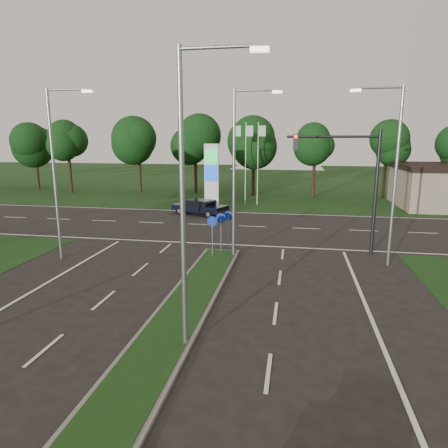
# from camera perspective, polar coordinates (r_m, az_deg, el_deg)

# --- Properties ---
(verge_far) EXTENTS (160.00, 50.00, 0.02)m
(verge_far) POSITION_cam_1_polar(r_m,az_deg,el_deg) (60.72, 6.26, 5.91)
(verge_far) COLOR black
(verge_far) RESTS_ON ground
(cross_road) EXTENTS (160.00, 12.00, 0.02)m
(cross_road) POSITION_cam_1_polar(r_m,az_deg,el_deg) (30.22, 2.18, -0.31)
(cross_road) COLOR black
(cross_road) RESTS_ON ground
(median_kerb) EXTENTS (2.00, 26.00, 0.12)m
(median_kerb) POSITION_cam_1_polar(r_m,az_deg,el_deg) (11.97, -12.19, -20.77)
(median_kerb) COLOR slate
(median_kerb) RESTS_ON ground
(streetlight_median_near) EXTENTS (2.53, 0.22, 9.00)m
(streetlight_median_near) POSITION_cam_1_polar(r_m,az_deg,el_deg) (11.73, -5.05, 5.09)
(streetlight_median_near) COLOR gray
(streetlight_median_near) RESTS_ON ground
(streetlight_median_far) EXTENTS (2.53, 0.22, 9.00)m
(streetlight_median_far) POSITION_cam_1_polar(r_m,az_deg,el_deg) (21.50, 1.96, 8.32)
(streetlight_median_far) COLOR gray
(streetlight_median_far) RESTS_ON ground
(streetlight_left_far) EXTENTS (2.53, 0.22, 9.00)m
(streetlight_left_far) POSITION_cam_1_polar(r_m,az_deg,el_deg) (22.90, -22.75, 7.63)
(streetlight_left_far) COLOR gray
(streetlight_left_far) RESTS_ON ground
(streetlight_right_far) EXTENTS (2.53, 0.22, 9.00)m
(streetlight_right_far) POSITION_cam_1_polar(r_m,az_deg,el_deg) (21.81, 22.88, 7.44)
(streetlight_right_far) COLOR gray
(streetlight_right_far) RESTS_ON ground
(traffic_signal) EXTENTS (5.10, 0.42, 7.00)m
(traffic_signal) POSITION_cam_1_polar(r_m,az_deg,el_deg) (23.52, 17.89, 7.03)
(traffic_signal) COLOR black
(traffic_signal) RESTS_ON ground
(median_signs) EXTENTS (1.16, 1.76, 2.38)m
(median_signs) POSITION_cam_1_polar(r_m,az_deg,el_deg) (22.53, -0.47, -0.15)
(median_signs) COLOR gray
(median_signs) RESTS_ON ground
(gas_pylon) EXTENTS (5.80, 1.26, 8.00)m
(gas_pylon) POSITION_cam_1_polar(r_m,az_deg,el_deg) (39.21, -1.46, 7.29)
(gas_pylon) COLOR silver
(gas_pylon) RESTS_ON ground
(treeline_far) EXTENTS (6.00, 6.00, 9.90)m
(treeline_far) POSITION_cam_1_polar(r_m,az_deg,el_deg) (45.34, 5.24, 12.50)
(treeline_far) COLOR black
(treeline_far) RESTS_ON ground
(navy_sedan) EXTENTS (5.14, 3.58, 1.31)m
(navy_sedan) POSITION_cam_1_polar(r_m,az_deg,el_deg) (34.67, -3.42, 2.48)
(navy_sedan) COLOR black
(navy_sedan) RESTS_ON ground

